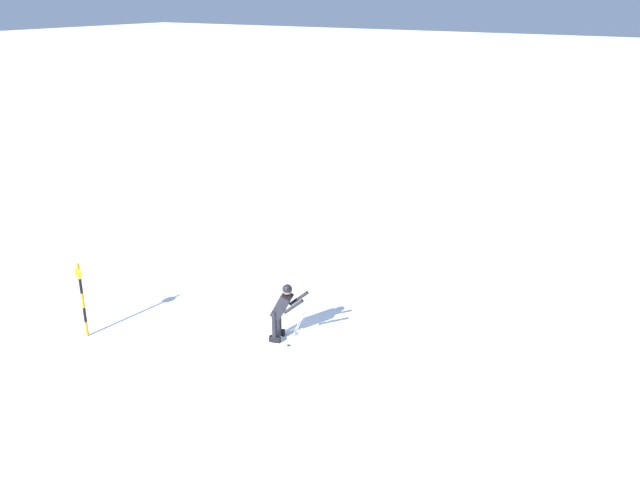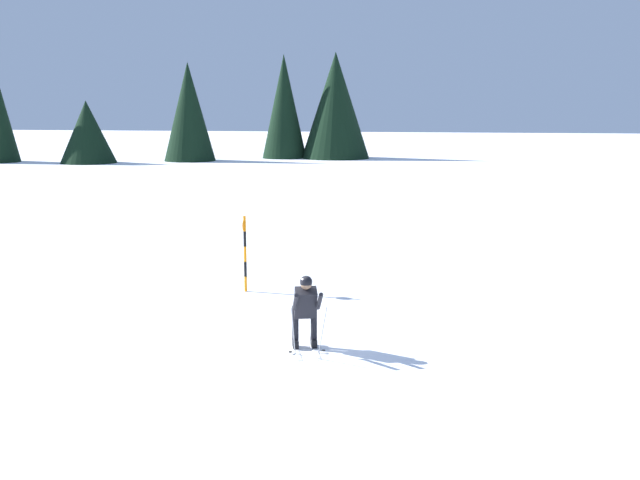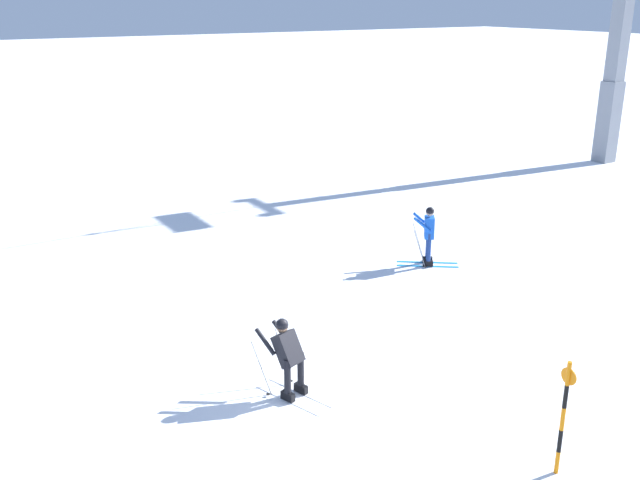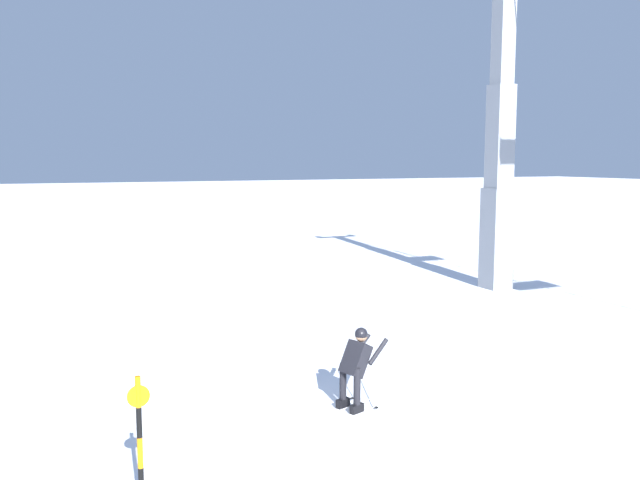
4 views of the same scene
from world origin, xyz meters
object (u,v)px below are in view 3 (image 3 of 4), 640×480
at_px(lift_tower_far, 617,55).
at_px(trail_marker_pole, 563,414).
at_px(skier_distant_uphill, 429,232).
at_px(skier_carving_main, 288,352).

bearing_deg(lift_tower_far, trail_marker_pole, -144.11).
distance_m(lift_tower_far, skier_distant_uphill, 17.04).
bearing_deg(trail_marker_pole, lift_tower_far, 35.89).
bearing_deg(skier_carving_main, lift_tower_far, 24.20).
distance_m(lift_tower_far, trail_marker_pole, 24.66).
bearing_deg(trail_marker_pole, skier_distant_uphill, 62.72).
xyz_separation_m(skier_carving_main, skier_distant_uphill, (6.72, 3.96, 0.10)).
relative_size(lift_tower_far, skier_distant_uphill, 6.67).
relative_size(skier_carving_main, trail_marker_pole, 0.85).
bearing_deg(trail_marker_pole, skier_carving_main, 119.64).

